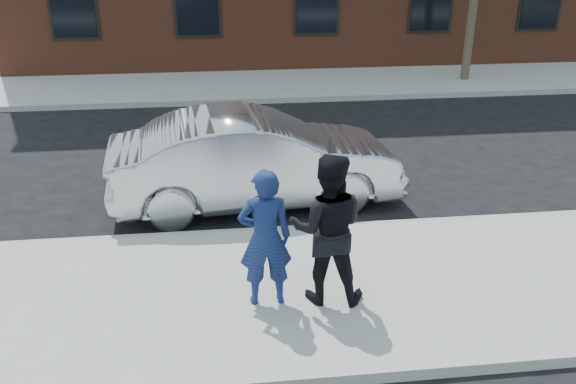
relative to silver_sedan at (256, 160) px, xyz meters
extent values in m
plane|color=black|center=(2.60, -2.86, -0.83)|extent=(100.00, 100.00, 0.00)
cube|color=#999791|center=(2.60, -3.11, -0.75)|extent=(50.00, 3.50, 0.15)
cube|color=#999691|center=(2.60, -1.31, -0.75)|extent=(50.00, 0.10, 0.15)
cube|color=#999791|center=(2.60, 8.39, -0.75)|extent=(50.00, 3.50, 0.15)
cube|color=#999691|center=(2.60, 6.59, -0.75)|extent=(50.00, 0.10, 0.15)
cube|color=black|center=(-4.90, 10.08, 1.37)|extent=(1.30, 0.06, 1.70)
cube|color=black|center=(6.50, 10.08, 1.37)|extent=(1.30, 0.06, 1.70)
cylinder|color=#3D2F24|center=(7.10, 8.14, 1.42)|extent=(0.26, 0.26, 4.20)
imported|color=#B7BABF|center=(0.00, 0.00, 0.00)|extent=(5.17, 2.21, 1.66)
imported|color=navy|center=(-0.11, -3.34, 0.23)|extent=(0.68, 0.46, 1.82)
cube|color=black|center=(-0.17, -3.12, 0.64)|extent=(0.07, 0.13, 0.08)
imported|color=black|center=(0.66, -3.34, 0.31)|extent=(1.09, 0.92, 1.98)
cube|color=black|center=(0.55, -3.13, 0.37)|extent=(0.07, 0.14, 0.06)
camera|label=1|loc=(-0.62, -9.93, 3.77)|focal=38.00mm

